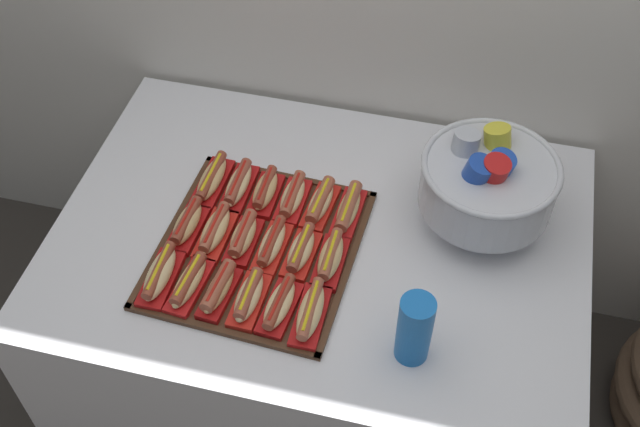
{
  "coord_description": "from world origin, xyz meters",
  "views": [
    {
      "loc": [
        0.3,
        -1.24,
        2.3
      ],
      "look_at": [
        -0.0,
        0.01,
        0.83
      ],
      "focal_mm": 44.09,
      "sensor_mm": 36.0,
      "label": 1
    }
  ],
  "objects_px": {
    "hot_dog_1": "(189,282)",
    "buffet_table": "(320,315)",
    "punch_bowl": "(487,183)",
    "hot_dog_16": "(320,203)",
    "hot_dog_14": "(265,191)",
    "hot_dog_7": "(215,231)",
    "hot_dog_13": "(238,185)",
    "hot_dog_4": "(279,305)",
    "hot_dog_11": "(330,258)",
    "hot_dog_17": "(348,210)",
    "cup_stack": "(414,329)",
    "hot_dog_15": "(293,197)",
    "hot_dog_12": "(212,180)",
    "hot_dog_6": "(187,224)",
    "hot_dog_9": "(272,245)",
    "hot_dog_5": "(310,313)",
    "serving_tray": "(258,249)",
    "hot_dog_0": "(160,275)",
    "hot_dog_8": "(243,237)",
    "hot_dog_2": "(219,289)",
    "hot_dog_3": "(249,297)"
  },
  "relations": [
    {
      "from": "hot_dog_7",
      "to": "hot_dog_13",
      "type": "height_order",
      "value": "hot_dog_7"
    },
    {
      "from": "hot_dog_11",
      "to": "hot_dog_17",
      "type": "relative_size",
      "value": 0.95
    },
    {
      "from": "hot_dog_7",
      "to": "punch_bowl",
      "type": "bearing_deg",
      "value": 19.08
    },
    {
      "from": "hot_dog_14",
      "to": "hot_dog_1",
      "type": "bearing_deg",
      "value": -105.66
    },
    {
      "from": "hot_dog_1",
      "to": "hot_dog_13",
      "type": "height_order",
      "value": "same"
    },
    {
      "from": "cup_stack",
      "to": "hot_dog_15",
      "type": "bearing_deg",
      "value": 135.63
    },
    {
      "from": "hot_dog_5",
      "to": "hot_dog_7",
      "type": "bearing_deg",
      "value": 148.34
    },
    {
      "from": "buffet_table",
      "to": "hot_dog_5",
      "type": "bearing_deg",
      "value": -81.08
    },
    {
      "from": "hot_dog_6",
      "to": "hot_dog_12",
      "type": "xyz_separation_m",
      "value": [
        0.01,
        0.16,
        -0.0
      ]
    },
    {
      "from": "hot_dog_7",
      "to": "hot_dog_14",
      "type": "distance_m",
      "value": 0.18
    },
    {
      "from": "hot_dog_8",
      "to": "hot_dog_13",
      "type": "xyz_separation_m",
      "value": [
        -0.07,
        0.17,
        -0.0
      ]
    },
    {
      "from": "buffet_table",
      "to": "cup_stack",
      "type": "height_order",
      "value": "cup_stack"
    },
    {
      "from": "hot_dog_4",
      "to": "hot_dog_13",
      "type": "relative_size",
      "value": 0.94
    },
    {
      "from": "hot_dog_4",
      "to": "hot_dog_17",
      "type": "xyz_separation_m",
      "value": [
        0.09,
        0.33,
        0.0
      ]
    },
    {
      "from": "hot_dog_0",
      "to": "hot_dog_8",
      "type": "bearing_deg",
      "value": 44.87
    },
    {
      "from": "hot_dog_17",
      "to": "hot_dog_6",
      "type": "bearing_deg",
      "value": -159.1
    },
    {
      "from": "hot_dog_5",
      "to": "hot_dog_16",
      "type": "relative_size",
      "value": 1.05
    },
    {
      "from": "hot_dog_6",
      "to": "hot_dog_9",
      "type": "relative_size",
      "value": 0.96
    },
    {
      "from": "serving_tray",
      "to": "hot_dog_0",
      "type": "distance_m",
      "value": 0.25
    },
    {
      "from": "hot_dog_14",
      "to": "hot_dog_17",
      "type": "distance_m",
      "value": 0.23
    },
    {
      "from": "buffet_table",
      "to": "hot_dog_4",
      "type": "xyz_separation_m",
      "value": [
        -0.03,
        -0.26,
        0.4
      ]
    },
    {
      "from": "hot_dog_4",
      "to": "punch_bowl",
      "type": "bearing_deg",
      "value": 43.33
    },
    {
      "from": "punch_bowl",
      "to": "hot_dog_1",
      "type": "bearing_deg",
      "value": -149.16
    },
    {
      "from": "hot_dog_7",
      "to": "hot_dog_8",
      "type": "relative_size",
      "value": 1.11
    },
    {
      "from": "hot_dog_12",
      "to": "hot_dog_16",
      "type": "distance_m",
      "value": 0.3
    },
    {
      "from": "hot_dog_2",
      "to": "hot_dog_4",
      "type": "bearing_deg",
      "value": -2.85
    },
    {
      "from": "hot_dog_16",
      "to": "cup_stack",
      "type": "bearing_deg",
      "value": -50.46
    },
    {
      "from": "hot_dog_6",
      "to": "hot_dog_12",
      "type": "relative_size",
      "value": 0.87
    },
    {
      "from": "hot_dog_11",
      "to": "hot_dog_17",
      "type": "distance_m",
      "value": 0.17
    },
    {
      "from": "hot_dog_3",
      "to": "hot_dog_12",
      "type": "bearing_deg",
      "value": 121.43
    },
    {
      "from": "hot_dog_2",
      "to": "hot_dog_14",
      "type": "bearing_deg",
      "value": 87.15
    },
    {
      "from": "buffet_table",
      "to": "hot_dog_1",
      "type": "xyz_separation_m",
      "value": [
        -0.26,
        -0.24,
        0.4
      ]
    },
    {
      "from": "buffet_table",
      "to": "hot_dog_5",
      "type": "xyz_separation_m",
      "value": [
        0.04,
        -0.26,
        0.4
      ]
    },
    {
      "from": "hot_dog_0",
      "to": "hot_dog_8",
      "type": "height_order",
      "value": "hot_dog_8"
    },
    {
      "from": "hot_dog_2",
      "to": "hot_dog_9",
      "type": "distance_m",
      "value": 0.18
    },
    {
      "from": "buffet_table",
      "to": "hot_dog_4",
      "type": "bearing_deg",
      "value": -97.64
    },
    {
      "from": "serving_tray",
      "to": "hot_dog_9",
      "type": "bearing_deg",
      "value": -2.85
    },
    {
      "from": "hot_dog_11",
      "to": "cup_stack",
      "type": "xyz_separation_m",
      "value": [
        0.23,
        -0.19,
        0.06
      ]
    },
    {
      "from": "hot_dog_14",
      "to": "hot_dog_0",
      "type": "bearing_deg",
      "value": -117.3
    },
    {
      "from": "hot_dog_17",
      "to": "hot_dog_1",
      "type": "bearing_deg",
      "value": -135.13
    },
    {
      "from": "punch_bowl",
      "to": "hot_dog_16",
      "type": "bearing_deg",
      "value": -170.64
    },
    {
      "from": "hot_dog_16",
      "to": "hot_dog_14",
      "type": "bearing_deg",
      "value": 177.15
    },
    {
      "from": "hot_dog_0",
      "to": "hot_dog_4",
      "type": "height_order",
      "value": "hot_dog_0"
    },
    {
      "from": "serving_tray",
      "to": "hot_dog_4",
      "type": "height_order",
      "value": "hot_dog_4"
    },
    {
      "from": "hot_dog_7",
      "to": "hot_dog_12",
      "type": "bearing_deg",
      "value": 111.59
    },
    {
      "from": "hot_dog_8",
      "to": "punch_bowl",
      "type": "bearing_deg",
      "value": 21.73
    },
    {
      "from": "hot_dog_6",
      "to": "hot_dog_9",
      "type": "bearing_deg",
      "value": -2.85
    },
    {
      "from": "hot_dog_1",
      "to": "buffet_table",
      "type": "bearing_deg",
      "value": 43.32
    },
    {
      "from": "punch_bowl",
      "to": "hot_dog_15",
      "type": "bearing_deg",
      "value": -172.53
    },
    {
      "from": "hot_dog_7",
      "to": "hot_dog_9",
      "type": "distance_m",
      "value": 0.15
    }
  ]
}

